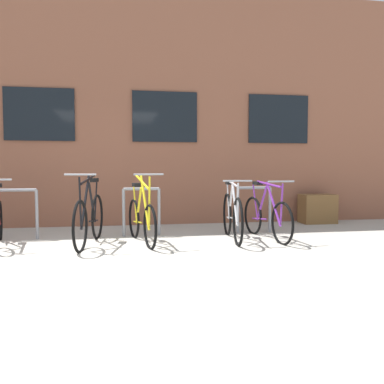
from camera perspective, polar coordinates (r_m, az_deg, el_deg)
ground_plane at (r=5.32m, az=-12.97°, el=-9.44°), size 42.00×42.00×0.00m
storefront_building at (r=11.17m, az=-11.52°, el=9.63°), size 28.00×5.50×4.76m
bike_rack at (r=7.13m, az=-15.01°, el=-2.00°), size 6.65×0.05×0.83m
bicycle_black at (r=6.48m, az=-13.91°, el=-3.48°), size 0.47×1.81×1.10m
bicycle_silver at (r=6.74m, az=5.54°, el=-3.21°), size 0.44×1.75×1.00m
bicycle_yellow at (r=6.49m, az=-6.97°, el=-3.67°), size 0.48×1.66×1.10m
bicycle_purple at (r=6.91m, az=10.19°, el=-3.27°), size 0.44×1.72×0.99m
planter_box at (r=9.04m, az=16.86°, el=-2.21°), size 0.70×0.44×0.60m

